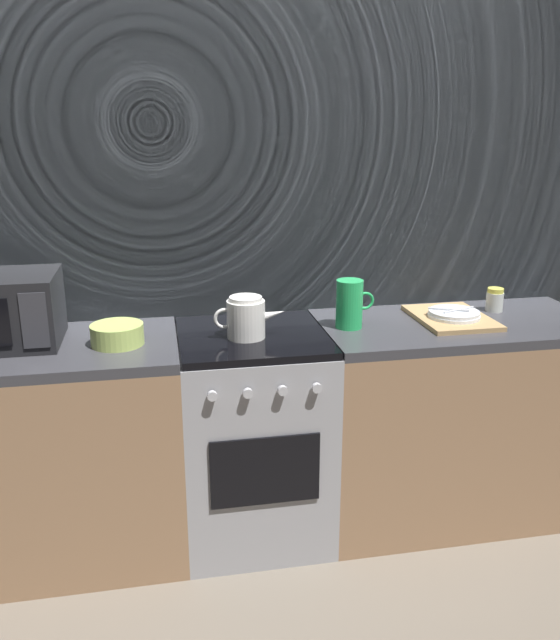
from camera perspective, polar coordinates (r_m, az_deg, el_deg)
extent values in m
plane|color=#6B6054|center=(3.01, -2.25, -17.67)|extent=(8.00, 8.00, 0.00)
cube|color=gray|center=(2.85, -3.52, 6.57)|extent=(3.60, 0.05, 2.40)
cube|color=#A8B2BC|center=(2.83, -3.46, 6.49)|extent=(3.58, 0.01, 2.39)
cube|color=#997251|center=(2.82, -21.10, -11.30)|extent=(1.20, 0.60, 0.86)
cube|color=#38383D|center=(2.65, -22.12, -2.65)|extent=(1.20, 0.60, 0.04)
cube|color=#9E9EA3|center=(2.79, -2.35, -10.30)|extent=(0.60, 0.60, 0.87)
cube|color=black|center=(2.62, -2.47, -1.50)|extent=(0.59, 0.59, 0.03)
cube|color=black|center=(2.52, -1.29, -13.13)|extent=(0.42, 0.01, 0.28)
cylinder|color=#B7B7BC|center=(2.34, -5.97, -6.64)|extent=(0.04, 0.02, 0.04)
cylinder|color=#B7B7BC|center=(2.35, -2.84, -6.44)|extent=(0.04, 0.02, 0.04)
cylinder|color=#B7B7BC|center=(2.37, 0.24, -6.21)|extent=(0.04, 0.02, 0.04)
cylinder|color=#B7B7BC|center=(2.39, 3.26, -5.98)|extent=(0.04, 0.02, 0.04)
cube|color=#997251|center=(3.04, 14.87, -8.59)|extent=(1.20, 0.60, 0.86)
cube|color=#38383D|center=(2.88, 15.53, -0.48)|extent=(1.20, 0.60, 0.04)
cube|color=#333338|center=(2.47, -20.76, -0.06)|extent=(0.09, 0.01, 0.21)
cylinder|color=white|center=(2.54, -3.01, 0.07)|extent=(0.15, 0.15, 0.15)
cylinder|color=white|center=(2.52, -3.04, 1.88)|extent=(0.13, 0.13, 0.02)
cone|color=white|center=(2.55, -0.57, 0.53)|extent=(0.10, 0.04, 0.05)
torus|color=white|center=(2.53, -4.92, 0.13)|extent=(0.08, 0.01, 0.08)
cylinder|color=#B7D166|center=(2.55, -14.10, -1.23)|extent=(0.20, 0.20, 0.08)
cylinder|color=green|center=(2.67, 6.10, 1.41)|extent=(0.11, 0.11, 0.20)
torus|color=green|center=(2.69, 7.48, 1.68)|extent=(0.08, 0.01, 0.08)
cube|color=tan|center=(2.88, 14.78, 0.20)|extent=(0.30, 0.40, 0.02)
cylinder|color=silver|center=(2.86, 14.97, 0.41)|extent=(0.22, 0.22, 0.01)
cylinder|color=silver|center=(2.85, 14.99, 0.68)|extent=(0.21, 0.21, 0.01)
cylinder|color=silver|center=(2.86, 15.37, 0.91)|extent=(0.16, 0.07, 0.01)
cube|color=silver|center=(2.85, 14.56, 0.93)|extent=(0.16, 0.09, 0.00)
cylinder|color=silver|center=(3.06, 18.31, 1.54)|extent=(0.08, 0.08, 0.08)
cylinder|color=#D8D14C|center=(3.05, 18.40, 2.49)|extent=(0.07, 0.07, 0.02)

